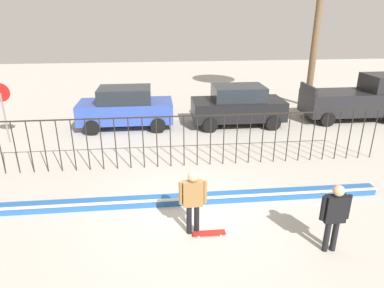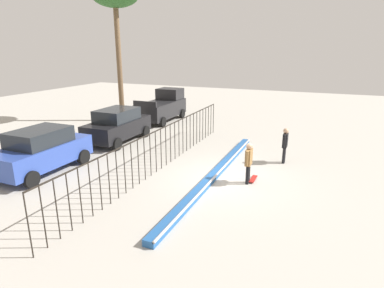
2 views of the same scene
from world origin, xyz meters
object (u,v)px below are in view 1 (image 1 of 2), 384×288
object	(u,v)px
camera_operator	(335,212)
pickup_truck	(356,99)
parked_car_blue	(126,107)
parked_car_black	(238,105)
skateboarder	(193,197)
skateboard	(209,233)
stop_sign	(2,105)

from	to	relation	value
camera_operator	pickup_truck	bearing A→B (deg)	-105.93
parked_car_blue	parked_car_black	world-z (taller)	same
skateboarder	skateboard	xyz separation A→B (m)	(0.39, -0.14, -0.95)
skateboard	camera_operator	distance (m)	2.93
parked_car_blue	stop_sign	size ratio (longest dim) A/B	1.72
skateboard	stop_sign	world-z (taller)	stop_sign
stop_sign	parked_car_blue	bearing A→B (deg)	17.73
camera_operator	parked_car_black	xyz separation A→B (m)	(0.03, 9.34, -0.03)
parked_car_black	stop_sign	distance (m)	10.11
skateboarder	parked_car_blue	xyz separation A→B (m)	(-2.21, 8.55, -0.03)
skateboard	parked_car_black	world-z (taller)	parked_car_black
camera_operator	parked_car_blue	xyz separation A→B (m)	(-5.23, 9.54, -0.03)
skateboarder	parked_car_black	size ratio (longest dim) A/B	0.39
camera_operator	parked_car_blue	bearing A→B (deg)	-44.89
camera_operator	parked_car_black	distance (m)	9.34
parked_car_black	skateboarder	bearing A→B (deg)	-105.87
skateboarder	camera_operator	size ratio (longest dim) A/B	1.00
skateboarder	parked_car_black	xyz separation A→B (m)	(3.05, 8.35, -0.03)
camera_operator	pickup_truck	distance (m)	11.39
skateboard	pickup_truck	bearing A→B (deg)	51.82
parked_car_blue	stop_sign	bearing A→B (deg)	-165.49
stop_sign	camera_operator	bearing A→B (deg)	-38.82
skateboard	pickup_truck	size ratio (longest dim) A/B	0.17
skateboarder	stop_sign	bearing A→B (deg)	159.68
skateboarder	parked_car_blue	distance (m)	8.83
skateboard	pickup_truck	world-z (taller)	pickup_truck
skateboarder	stop_sign	size ratio (longest dim) A/B	0.67
skateboarder	camera_operator	xyz separation A→B (m)	(3.03, -0.99, 0.00)
skateboard	pickup_truck	xyz separation A→B (m)	(8.72, 8.78, 0.98)
pickup_truck	parked_car_blue	bearing A→B (deg)	-179.00
stop_sign	skateboard	bearing A→B (deg)	-44.36
skateboarder	parked_car_black	distance (m)	8.89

